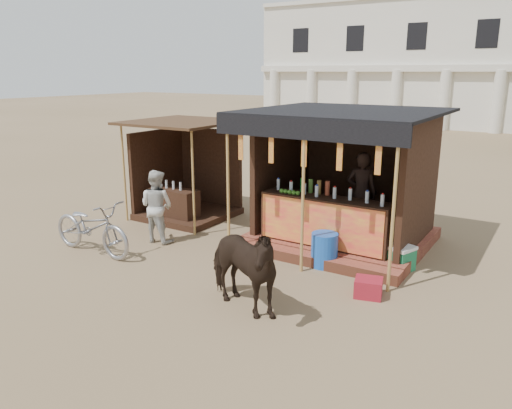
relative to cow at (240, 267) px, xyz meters
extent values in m
plane|color=#846B4C|center=(-0.92, 0.31, -0.70)|extent=(120.00, 120.00, 0.00)
cube|color=#994D32|center=(0.08, 3.81, -0.59)|extent=(3.40, 2.80, 0.22)
cube|color=#994D32|center=(0.08, 2.26, -0.60)|extent=(3.40, 0.35, 0.20)
cube|color=#361F13|center=(0.08, 2.86, -0.01)|extent=(2.60, 0.55, 0.95)
cube|color=#F61D3B|center=(0.08, 2.58, -0.01)|extent=(2.50, 0.02, 0.88)
cube|color=#361F13|center=(0.08, 5.06, 0.77)|extent=(3.00, 0.12, 2.50)
cube|color=#361F13|center=(-1.42, 3.81, 0.77)|extent=(0.12, 2.50, 2.50)
cube|color=#361F13|center=(1.58, 3.81, 0.77)|extent=(0.12, 2.50, 2.50)
cube|color=black|center=(0.08, 3.61, 2.05)|extent=(3.60, 3.60, 0.06)
cube|color=black|center=(0.08, 1.83, 1.87)|extent=(3.60, 0.06, 0.36)
cylinder|color=tan|center=(-1.52, 1.86, 0.67)|extent=(0.06, 0.06, 2.75)
cylinder|color=tan|center=(0.08, 1.86, 0.67)|extent=(0.06, 0.06, 2.75)
cylinder|color=tan|center=(1.68, 1.86, 0.67)|extent=(0.06, 0.06, 2.75)
cube|color=red|center=(-1.22, 1.86, 1.50)|extent=(0.10, 0.02, 0.55)
cube|color=red|center=(-0.57, 1.86, 1.50)|extent=(0.10, 0.02, 0.55)
cube|color=red|center=(0.08, 1.86, 1.50)|extent=(0.10, 0.02, 0.55)
cube|color=red|center=(0.73, 1.86, 1.50)|extent=(0.10, 0.02, 0.55)
cube|color=red|center=(1.38, 1.86, 1.50)|extent=(0.10, 0.02, 0.55)
imported|color=black|center=(0.40, 3.91, 0.38)|extent=(0.70, 0.53, 1.72)
cube|color=#361F13|center=(-3.92, 3.51, -0.63)|extent=(2.00, 2.00, 0.15)
cube|color=#361F13|center=(-3.92, 4.46, 0.35)|extent=(1.90, 0.10, 2.10)
cube|color=#361F13|center=(-4.87, 3.51, 0.35)|extent=(0.10, 1.90, 2.10)
cube|color=#472D19|center=(-3.92, 3.41, 1.65)|extent=(2.40, 2.40, 0.06)
cylinder|color=tan|center=(-4.97, 2.46, 0.47)|extent=(0.05, 0.05, 2.35)
cylinder|color=tan|center=(-2.87, 2.46, 0.47)|extent=(0.05, 0.05, 2.35)
cube|color=#361F13|center=(-3.92, 3.01, -0.30)|extent=(1.20, 0.50, 0.80)
imported|color=black|center=(0.00, 0.00, 0.00)|extent=(1.81, 1.19, 1.41)
imported|color=#94959C|center=(-3.86, 0.49, -0.16)|extent=(2.07, 0.75, 1.08)
imported|color=beige|center=(-3.26, 1.72, 0.07)|extent=(0.80, 0.64, 1.55)
cylinder|color=blue|center=(0.33, 2.31, -0.38)|extent=(0.55, 0.55, 0.64)
cube|color=maroon|center=(1.47, 1.50, -0.55)|extent=(0.51, 0.48, 0.30)
cube|color=#1A7748|center=(1.47, 2.91, -0.50)|extent=(0.72, 0.60, 0.40)
cube|color=white|center=(1.47, 2.91, -0.27)|extent=(0.75, 0.63, 0.06)
cube|color=silver|center=(-2.92, 30.31, 3.30)|extent=(26.00, 7.00, 8.00)
cube|color=silver|center=(-2.92, 26.71, 3.00)|extent=(26.00, 0.50, 0.40)
cylinder|color=silver|center=(-14.92, 26.71, 1.10)|extent=(0.70, 0.70, 3.60)
cylinder|color=silver|center=(-11.92, 26.71, 1.10)|extent=(0.70, 0.70, 3.60)
cylinder|color=silver|center=(-8.92, 26.71, 1.10)|extent=(0.70, 0.70, 3.60)
cylinder|color=silver|center=(-5.92, 26.71, 1.10)|extent=(0.70, 0.70, 3.60)
cylinder|color=silver|center=(-2.92, 26.71, 1.10)|extent=(0.70, 0.70, 3.60)
cylinder|color=silver|center=(0.08, 26.71, 1.10)|extent=(0.70, 0.70, 3.60)
camera|label=1|loc=(3.88, -5.71, 2.80)|focal=35.00mm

